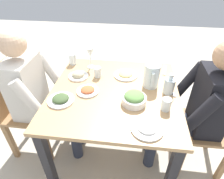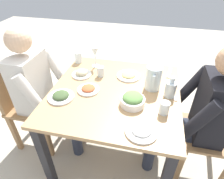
% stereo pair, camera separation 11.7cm
% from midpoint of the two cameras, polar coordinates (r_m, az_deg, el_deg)
% --- Properties ---
extents(ground_plane, '(8.00, 8.00, 0.00)m').
position_cam_midpoint_polar(ground_plane, '(2.01, 2.42, -17.25)').
color(ground_plane, '#B7AD99').
extents(dining_table, '(1.00, 1.00, 0.72)m').
position_cam_midpoint_polar(dining_table, '(1.56, 2.99, -3.60)').
color(dining_table, tan).
rests_on(dining_table, ground_plane).
extents(chair_near, '(0.40, 0.40, 0.89)m').
position_cam_midpoint_polar(chair_near, '(1.89, -22.82, -2.98)').
color(chair_near, '#997047').
rests_on(chair_near, ground_plane).
extents(chair_far, '(0.40, 0.40, 0.89)m').
position_cam_midpoint_polar(chair_far, '(1.72, 31.45, -10.73)').
color(chair_far, '#997047').
rests_on(chair_far, ground_plane).
extents(diner_near, '(0.48, 0.53, 1.18)m').
position_cam_midpoint_polar(diner_near, '(1.71, -18.24, -0.22)').
color(diner_near, silver).
rests_on(diner_near, ground_plane).
extents(diner_far, '(0.48, 0.53, 1.18)m').
position_cam_midpoint_polar(diner_far, '(1.56, 26.10, -6.43)').
color(diner_far, black).
rests_on(diner_far, ground_plane).
extents(water_pitcher, '(0.16, 0.12, 0.19)m').
position_cam_midpoint_polar(water_pitcher, '(1.51, 14.47, 3.32)').
color(water_pitcher, silver).
rests_on(water_pitcher, dining_table).
extents(salad_bowl, '(0.18, 0.18, 0.09)m').
position_cam_midpoint_polar(salad_bowl, '(1.35, 8.67, -3.14)').
color(salad_bowl, white).
rests_on(salad_bowl, dining_table).
extents(plate_beans, '(0.17, 0.17, 0.06)m').
position_cam_midpoint_polar(plate_beans, '(1.68, -7.12, 4.76)').
color(plate_beans, white).
rests_on(plate_beans, dining_table).
extents(plate_fries, '(0.20, 0.20, 0.04)m').
position_cam_midpoint_polar(plate_fries, '(1.67, 7.00, 4.21)').
color(plate_fries, white).
rests_on(plate_fries, dining_table).
extents(plate_dolmas, '(0.20, 0.20, 0.04)m').
position_cam_midpoint_polar(plate_dolmas, '(1.45, -12.85, -1.99)').
color(plate_dolmas, white).
rests_on(plate_dolmas, dining_table).
extents(plate_rice_curry, '(0.17, 0.17, 0.04)m').
position_cam_midpoint_polar(plate_rice_curry, '(1.49, -4.88, 0.11)').
color(plate_rice_curry, white).
rests_on(plate_rice_curry, dining_table).
extents(plate_yoghurt, '(0.20, 0.20, 0.04)m').
position_cam_midpoint_polar(plate_yoghurt, '(1.19, 11.66, -11.94)').
color(plate_yoghurt, white).
rests_on(plate_yoghurt, dining_table).
extents(water_glass_near_right, '(0.07, 0.07, 0.10)m').
position_cam_midpoint_polar(water_glass_near_right, '(1.89, -8.32, 9.45)').
color(water_glass_near_right, silver).
rests_on(water_glass_near_right, dining_table).
extents(water_glass_by_pitcher, '(0.06, 0.06, 0.09)m').
position_cam_midpoint_polar(water_glass_by_pitcher, '(1.65, -1.39, 5.36)').
color(water_glass_by_pitcher, silver).
rests_on(water_glass_by_pitcher, dining_table).
extents(water_glass_center, '(0.07, 0.07, 0.09)m').
position_cam_midpoint_polar(water_glass_center, '(1.33, 17.89, -5.35)').
color(water_glass_center, silver).
rests_on(water_glass_center, dining_table).
extents(wine_glass, '(0.08, 0.08, 0.20)m').
position_cam_midpoint_polar(wine_glass, '(1.76, -3.20, 10.95)').
color(wine_glass, silver).
rests_on(wine_glass, dining_table).
extents(oil_carafe, '(0.08, 0.08, 0.16)m').
position_cam_midpoint_polar(oil_carafe, '(1.49, 19.23, -0.19)').
color(oil_carafe, silver).
rests_on(oil_carafe, dining_table).
extents(fork_near, '(0.17, 0.05, 0.01)m').
position_cam_midpoint_polar(fork_near, '(1.80, 18.58, 4.68)').
color(fork_near, silver).
rests_on(fork_near, dining_table).
extents(knife_near, '(0.18, 0.06, 0.01)m').
position_cam_midpoint_polar(knife_near, '(1.55, 19.68, -1.09)').
color(knife_near, silver).
rests_on(knife_near, dining_table).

